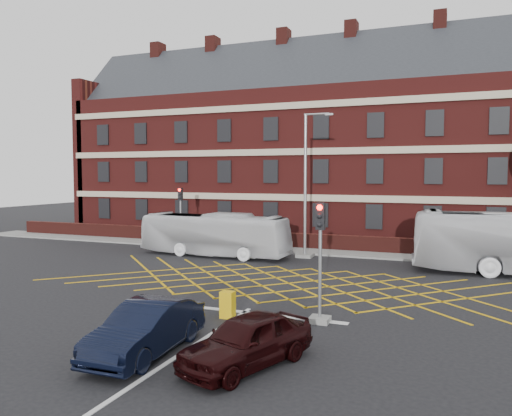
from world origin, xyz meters
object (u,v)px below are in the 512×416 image
at_px(direction_signs, 164,225).
at_px(utility_cabinet, 228,305).
at_px(car_navy, 146,328).
at_px(car_maroon, 247,340).
at_px(traffic_light_near, 320,274).
at_px(traffic_light_far, 181,221).
at_px(bus_left, 214,234).
at_px(street_lamp, 306,208).

relative_size(direction_signs, utility_cabinet, 2.24).
height_order(car_navy, direction_signs, direction_signs).
distance_m(car_maroon, traffic_light_near, 4.87).
bearing_deg(car_navy, traffic_light_far, 116.18).
relative_size(bus_left, direction_signs, 4.55).
distance_m(car_navy, traffic_light_near, 6.39).
bearing_deg(direction_signs, utility_cabinet, -51.47).
distance_m(car_maroon, traffic_light_far, 24.27).
bearing_deg(bus_left, traffic_light_near, -136.44).
height_order(car_maroon, utility_cabinet, car_maroon).
bearing_deg(traffic_light_near, street_lamp, 107.97).
relative_size(street_lamp, utility_cabinet, 9.22).
relative_size(bus_left, street_lamp, 1.10).
xyz_separation_m(car_navy, direction_signs, (-12.24, 20.43, 0.62)).
xyz_separation_m(bus_left, utility_cabinet, (6.70, -12.38, -0.90)).
bearing_deg(direction_signs, car_maroon, -52.76).
bearing_deg(traffic_light_near, car_navy, -128.86).
bearing_deg(traffic_light_near, traffic_light_far, 133.63).
bearing_deg(street_lamp, car_navy, -88.81).
xyz_separation_m(bus_left, street_lamp, (5.66, 1.67, 1.74)).
height_order(bus_left, street_lamp, street_lamp).
bearing_deg(car_navy, utility_cabinet, 79.49).
relative_size(car_navy, direction_signs, 2.09).
height_order(car_navy, street_lamp, street_lamp).
xyz_separation_m(traffic_light_far, direction_signs, (-1.61, 0.22, -0.39)).
bearing_deg(direction_signs, traffic_light_near, -43.77).
distance_m(bus_left, car_maroon, 18.77).
bearing_deg(utility_cabinet, car_maroon, -58.49).
bearing_deg(traffic_light_far, traffic_light_near, -46.37).
height_order(traffic_light_far, utility_cabinet, traffic_light_far).
distance_m(traffic_light_near, traffic_light_far, 21.13).
distance_m(car_navy, car_maroon, 3.12).
bearing_deg(utility_cabinet, traffic_light_far, 125.23).
relative_size(bus_left, car_navy, 2.17).
bearing_deg(street_lamp, utility_cabinet, -85.75).
bearing_deg(traffic_light_far, car_navy, -62.27).
xyz_separation_m(car_maroon, utility_cabinet, (-2.45, 3.99, -0.23)).
bearing_deg(traffic_light_far, bus_left, -38.14).
xyz_separation_m(car_navy, utility_cabinet, (0.67, 4.22, -0.27)).
xyz_separation_m(car_navy, traffic_light_far, (-10.62, 20.21, 1.01)).
distance_m(car_navy, traffic_light_far, 22.85).
distance_m(traffic_light_near, utility_cabinet, 3.60).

